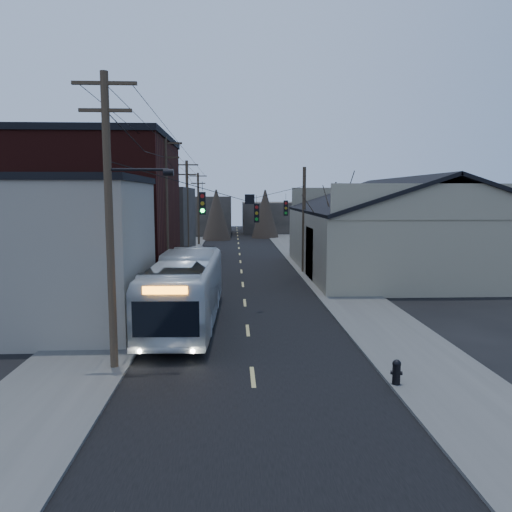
{
  "coord_description": "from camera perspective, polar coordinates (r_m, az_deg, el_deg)",
  "views": [
    {
      "loc": [
        -0.65,
        -14.73,
        6.35
      ],
      "look_at": [
        0.58,
        12.25,
        3.0
      ],
      "focal_mm": 35.0,
      "sensor_mm": 36.0,
      "label": 1
    }
  ],
  "objects": [
    {
      "name": "building_left_far",
      "position": [
        51.57,
        -12.51,
        3.73
      ],
      "size": [
        9.0,
        14.0,
        7.0
      ],
      "primitive_type": "cube",
      "color": "#2F2B25",
      "rests_on": "ground"
    },
    {
      "name": "fire_hydrant",
      "position": [
        17.47,
        15.76,
        -12.54
      ],
      "size": [
        0.41,
        0.29,
        0.84
      ],
      "rotation": [
        0.0,
        0.0,
        -0.26
      ],
      "color": "black",
      "rests_on": "sidewalk_right"
    },
    {
      "name": "sidewalk_right",
      "position": [
        45.73,
        6.41,
        -0.88
      ],
      "size": [
        4.0,
        110.0,
        0.12
      ],
      "primitive_type": "cube",
      "color": "#474744",
      "rests_on": "ground"
    },
    {
      "name": "bus",
      "position": [
        24.72,
        -8.04,
        -3.82
      ],
      "size": [
        3.2,
        12.35,
        3.42
      ],
      "primitive_type": "imported",
      "rotation": [
        0.0,
        0.0,
        3.11
      ],
      "color": "silver",
      "rests_on": "ground"
    },
    {
      "name": "warehouse",
      "position": [
        42.16,
        16.3,
        1.81
      ],
      "size": [
        16.16,
        20.6,
        7.73
      ],
      "color": "gray",
      "rests_on": "ground"
    },
    {
      "name": "ground",
      "position": [
        16.05,
        -0.09,
        -16.23
      ],
      "size": [
        160.0,
        160.0,
        0.0
      ],
      "primitive_type": "plane",
      "color": "black",
      "rests_on": "ground"
    },
    {
      "name": "building_brick",
      "position": [
        35.99,
        -17.73,
        4.59
      ],
      "size": [
        10.0,
        12.0,
        10.0
      ],
      "primitive_type": "cube",
      "color": "black",
      "rests_on": "ground"
    },
    {
      "name": "building_clapboard",
      "position": [
        25.32,
        -21.85,
        0.1
      ],
      "size": [
        8.0,
        8.0,
        7.0
      ],
      "primitive_type": "cube",
      "color": "gray",
      "rests_on": "ground"
    },
    {
      "name": "building_far_right",
      "position": [
        85.16,
        2.56,
        4.47
      ],
      "size": [
        12.0,
        14.0,
        5.0
      ],
      "primitive_type": "cube",
      "color": "#2F2B25",
      "rests_on": "ground"
    },
    {
      "name": "sidewalk_left",
      "position": [
        45.55,
        -9.97,
        -0.98
      ],
      "size": [
        4.0,
        110.0,
        0.12
      ],
      "primitive_type": "cube",
      "color": "#474744",
      "rests_on": "ground"
    },
    {
      "name": "building_far_left",
      "position": [
        79.98,
        -6.46,
        4.62
      ],
      "size": [
        10.0,
        12.0,
        6.0
      ],
      "primitive_type": "cube",
      "color": "#2F2B25",
      "rests_on": "ground"
    },
    {
      "name": "road_surface",
      "position": [
        45.18,
        -1.76,
        -1.0
      ],
      "size": [
        9.0,
        110.0,
        0.02
      ],
      "primitive_type": "cube",
      "color": "black",
      "rests_on": "ground"
    },
    {
      "name": "parked_car",
      "position": [
        49.1,
        -6.85,
        0.34
      ],
      "size": [
        1.46,
        3.92,
        1.28
      ],
      "primitive_type": "imported",
      "rotation": [
        0.0,
        0.0,
        0.03
      ],
      "color": "#A1A4A9",
      "rests_on": "ground"
    },
    {
      "name": "bare_tree",
      "position": [
        35.56,
        9.0,
        2.55
      ],
      "size": [
        0.4,
        0.4,
        7.2
      ],
      "primitive_type": "cone",
      "color": "black",
      "rests_on": "ground"
    },
    {
      "name": "utility_lines",
      "position": [
        38.97,
        -6.26,
        4.97
      ],
      "size": [
        11.24,
        45.28,
        10.5
      ],
      "color": "#382B1E",
      "rests_on": "ground"
    }
  ]
}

